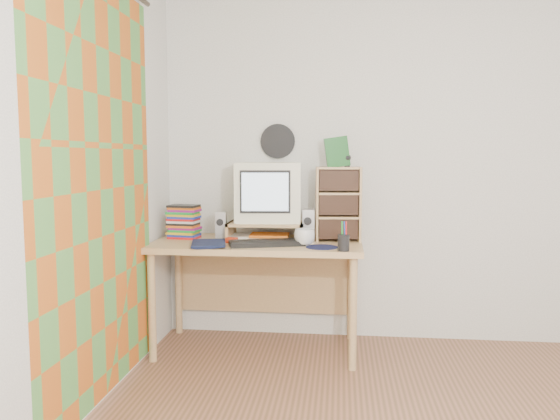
% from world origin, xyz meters
% --- Properties ---
extents(back_wall, '(3.50, 0.00, 3.50)m').
position_xyz_m(back_wall, '(0.00, 1.75, 1.25)').
color(back_wall, white).
rests_on(back_wall, floor).
extents(left_wall, '(0.00, 3.50, 3.50)m').
position_xyz_m(left_wall, '(-1.75, 0.00, 1.25)').
color(left_wall, white).
rests_on(left_wall, floor).
extents(curtain, '(0.00, 2.20, 2.20)m').
position_xyz_m(curtain, '(-1.71, 0.48, 1.15)').
color(curtain, '#C65F1C').
rests_on(curtain, left_wall).
extents(wall_disc, '(0.25, 0.02, 0.25)m').
position_xyz_m(wall_disc, '(-0.93, 1.73, 1.43)').
color(wall_disc, black).
rests_on(wall_disc, back_wall).
extents(desk, '(1.40, 0.70, 0.75)m').
position_xyz_m(desk, '(-1.03, 1.44, 0.62)').
color(desk, tan).
rests_on(desk, floor).
extents(monitor_riser, '(0.52, 0.30, 0.12)m').
position_xyz_m(monitor_riser, '(-0.98, 1.48, 0.84)').
color(monitor_riser, tan).
rests_on(monitor_riser, desk).
extents(crt_monitor, '(0.47, 0.47, 0.41)m').
position_xyz_m(crt_monitor, '(-0.97, 1.53, 1.07)').
color(crt_monitor, white).
rests_on(crt_monitor, monitor_riser).
extents(speaker_left, '(0.08, 0.08, 0.19)m').
position_xyz_m(speaker_left, '(-1.29, 1.44, 0.85)').
color(speaker_left, '#AAAAAF').
rests_on(speaker_left, desk).
extents(speaker_right, '(0.09, 0.09, 0.21)m').
position_xyz_m(speaker_right, '(-0.69, 1.46, 0.86)').
color(speaker_right, '#AAAAAF').
rests_on(speaker_right, desk).
extents(keyboard, '(0.50, 0.29, 0.03)m').
position_xyz_m(keyboard, '(-0.94, 1.22, 0.77)').
color(keyboard, black).
rests_on(keyboard, desk).
extents(dvd_stack, '(0.22, 0.17, 0.28)m').
position_xyz_m(dvd_stack, '(-1.56, 1.47, 0.89)').
color(dvd_stack, brown).
rests_on(dvd_stack, desk).
extents(cd_rack, '(0.31, 0.18, 0.50)m').
position_xyz_m(cd_rack, '(-0.49, 1.48, 1.00)').
color(cd_rack, tan).
rests_on(cd_rack, desk).
extents(mug, '(0.15, 0.15, 0.11)m').
position_xyz_m(mug, '(-0.70, 1.25, 0.80)').
color(mug, silver).
rests_on(mug, desk).
extents(diary, '(0.30, 0.25, 0.05)m').
position_xyz_m(diary, '(-1.42, 1.15, 0.78)').
color(diary, '#0E1636').
rests_on(diary, desk).
extents(mousepad, '(0.22, 0.22, 0.00)m').
position_xyz_m(mousepad, '(-0.59, 1.19, 0.75)').
color(mousepad, '#111338').
rests_on(mousepad, desk).
extents(pen_cup, '(0.08, 0.08, 0.14)m').
position_xyz_m(pen_cup, '(-0.45, 1.07, 0.82)').
color(pen_cup, black).
rests_on(pen_cup, desk).
extents(papers, '(0.31, 0.23, 0.04)m').
position_xyz_m(papers, '(-1.03, 1.47, 0.77)').
color(papers, white).
rests_on(papers, desk).
extents(red_box, '(0.08, 0.06, 0.04)m').
position_xyz_m(red_box, '(-1.19, 1.31, 0.77)').
color(red_box, red).
rests_on(red_box, desk).
extents(game_box, '(0.16, 0.06, 0.20)m').
position_xyz_m(game_box, '(-0.50, 1.47, 1.35)').
color(game_box, '#18551F').
rests_on(game_box, cd_rack).
extents(webcam, '(0.05, 0.05, 0.09)m').
position_xyz_m(webcam, '(-0.43, 1.48, 1.29)').
color(webcam, black).
rests_on(webcam, cd_rack).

